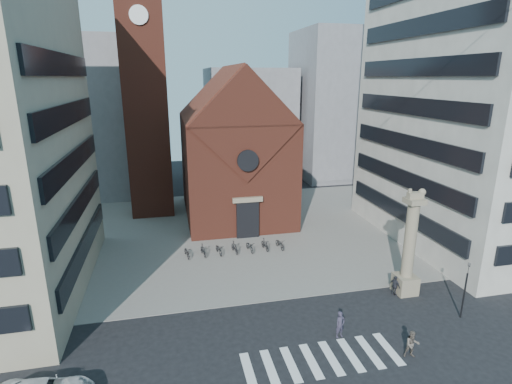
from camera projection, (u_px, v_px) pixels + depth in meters
ground at (297, 331)px, 27.12m from camera, size 120.00×120.00×0.00m
piazza at (244, 230)px, 44.93m from camera, size 46.00×30.00×0.05m
zebra_crossing at (321, 359)px, 24.43m from camera, size 10.20×3.20×0.01m
church at (234, 151)px, 48.38m from camera, size 12.00×16.65×18.00m
campanile at (145, 85)px, 46.89m from camera, size 5.50×5.50×31.20m
building_right at (497, 84)px, 38.98m from camera, size 18.00×22.00×32.00m
bg_block_left at (79, 118)px, 57.36m from camera, size 16.00×14.00×22.00m
bg_block_mid at (249, 123)px, 68.07m from camera, size 14.00×12.00×18.00m
bg_block_right at (345, 105)px, 67.79m from camera, size 16.00×14.00×24.00m
lion_column at (409, 253)px, 31.08m from camera, size 1.63×1.60×8.68m
traffic_light at (465, 289)px, 28.08m from camera, size 0.13×0.16×4.30m
pedestrian_0 at (340, 324)px, 26.30m from camera, size 0.78×0.62×1.87m
pedestrian_1 at (412, 344)px, 24.43m from camera, size 1.01×0.87×1.79m
pedestrian_2 at (395, 286)px, 31.43m from camera, size 0.68×1.04×1.64m
scooter_0 at (187, 252)px, 38.08m from camera, size 0.96×1.97×0.99m
scooter_1 at (203, 250)px, 38.39m from camera, size 0.81×1.89×1.10m
scooter_2 at (219, 249)px, 38.73m from camera, size 0.96×1.97×0.99m
scooter_3 at (235, 247)px, 39.04m from camera, size 0.81×1.89×1.10m
scooter_4 at (250, 246)px, 39.37m from camera, size 0.96×1.97×0.99m
scooter_5 at (265, 245)px, 39.68m from camera, size 0.81×1.89×1.10m
scooter_6 at (280, 244)px, 40.02m from camera, size 0.96×1.97×0.99m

